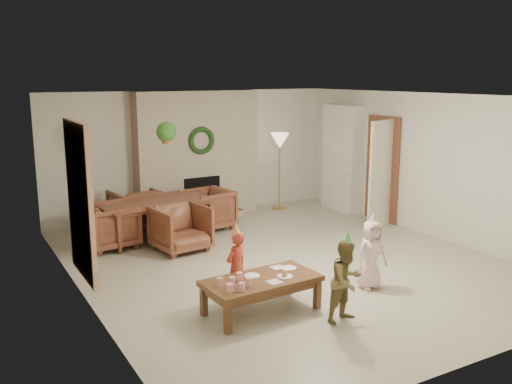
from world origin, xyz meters
TOP-DOWN VIEW (x-y plane):
  - floor at (0.00, 0.00)m, footprint 7.00×7.00m
  - ceiling at (0.00, 0.00)m, footprint 7.00×7.00m
  - wall_back at (0.00, 3.50)m, footprint 7.00×0.00m
  - wall_front at (0.00, -3.50)m, footprint 7.00×0.00m
  - wall_left at (-3.00, 0.00)m, footprint 0.00×7.00m
  - wall_right at (3.00, 0.00)m, footprint 0.00×7.00m
  - fireplace_mass at (0.00, 3.30)m, footprint 2.50×0.40m
  - fireplace_hearth at (0.00, 2.95)m, footprint 1.60×0.30m
  - fireplace_firebox at (0.00, 3.12)m, footprint 0.75×0.12m
  - fireplace_wreath at (0.00, 3.07)m, footprint 0.54×0.10m
  - floor_lamp_base at (1.75, 3.00)m, footprint 0.30×0.30m
  - floor_lamp_post at (1.75, 3.00)m, footprint 0.03×0.03m
  - floor_lamp_shade at (1.75, 3.00)m, footprint 0.39×0.39m
  - bookshelf_carcass at (2.84, 2.30)m, footprint 0.30×1.00m
  - bookshelf_shelf_a at (2.82, 2.30)m, footprint 0.30×0.92m
  - bookshelf_shelf_b at (2.82, 2.30)m, footprint 0.30×0.92m
  - bookshelf_shelf_c at (2.82, 2.30)m, footprint 0.30×0.92m
  - bookshelf_shelf_d at (2.82, 2.30)m, footprint 0.30×0.92m
  - books_row_lower at (2.80, 2.15)m, footprint 0.20×0.40m
  - books_row_mid at (2.80, 2.35)m, footprint 0.20×0.44m
  - books_row_upper at (2.80, 2.20)m, footprint 0.20×0.36m
  - door_frame at (2.96, 1.20)m, footprint 0.05×0.86m
  - door_leaf at (2.58, 0.82)m, footprint 0.77×0.32m
  - curtain_panel at (-2.96, 0.20)m, footprint 0.06×1.20m
  - dining_table at (-1.29, 2.14)m, footprint 2.05×1.32m
  - dining_chair_near at (-1.18, 1.31)m, footprint 0.90×0.92m
  - dining_chair_far at (-1.41, 2.98)m, footprint 0.90×0.92m
  - dining_chair_left at (-2.13, 2.03)m, footprint 0.92×0.90m
  - dining_chair_right at (-0.25, 2.29)m, footprint 0.92×0.90m
  - hanging_plant_cord at (-1.30, 1.50)m, footprint 0.01×0.01m
  - hanging_plant_pot at (-1.30, 1.50)m, footprint 0.16×0.16m
  - hanging_plant_foliage at (-1.30, 1.50)m, footprint 0.32×0.32m
  - coffee_table_top at (-1.25, -1.40)m, footprint 1.43×0.78m
  - coffee_table_apron at (-1.25, -1.40)m, footprint 1.32×0.66m
  - coffee_leg_fl at (-1.86, -1.72)m, footprint 0.08×0.08m
  - coffee_leg_fr at (-0.60, -1.65)m, footprint 0.08×0.08m
  - coffee_leg_bl at (-1.89, -1.15)m, footprint 0.08×0.08m
  - coffee_leg_br at (-0.63, -1.08)m, footprint 0.08×0.08m
  - cup_a at (-1.77, -1.59)m, footprint 0.08×0.08m
  - cup_b at (-1.78, -1.38)m, footprint 0.08×0.08m
  - cup_c at (-1.64, -1.64)m, footprint 0.08×0.08m
  - cup_d at (-1.65, -1.42)m, footprint 0.08×0.08m
  - cup_e at (-1.49, -1.54)m, footprint 0.08×0.08m
  - cup_f at (-1.51, -1.33)m, footprint 0.08×0.08m
  - plate_a at (-1.31, -1.27)m, footprint 0.20×0.20m
  - plate_b at (-0.97, -1.49)m, footprint 0.20×0.20m
  - plate_c at (-0.77, -1.26)m, footprint 0.20×0.20m
  - food_scoop at (-0.97, -1.49)m, footprint 0.08×0.08m
  - napkin_left at (-1.18, -1.59)m, footprint 0.17×0.17m
  - napkin_right at (-0.88, -1.19)m, footprint 0.17×0.17m
  - child_red at (-1.37, -0.98)m, footprint 0.39×0.33m
  - party_hat_red at (-1.37, -0.98)m, footprint 0.13×0.13m
  - child_plaid at (-0.52, -2.09)m, footprint 0.53×0.44m
  - party_hat_plaid at (-0.52, -2.09)m, footprint 0.13×0.13m
  - child_pink at (0.42, -1.44)m, footprint 0.48×0.33m
  - party_hat_pink at (0.42, -1.44)m, footprint 0.15×0.15m

SIDE VIEW (x-z plane):
  - floor at x=0.00m, z-range 0.00..0.00m
  - floor_lamp_base at x=1.75m, z-range 0.00..0.03m
  - fireplace_hearth at x=0.00m, z-range 0.00..0.12m
  - coffee_leg_fl at x=-1.86m, z-range 0.00..0.36m
  - coffee_leg_fr at x=-0.60m, z-range 0.00..0.36m
  - coffee_leg_bl at x=-1.89m, z-range 0.00..0.36m
  - coffee_leg_br at x=-0.63m, z-range 0.00..0.36m
  - coffee_table_apron at x=-1.25m, z-range 0.28..0.36m
  - dining_table at x=-1.29m, z-range 0.00..0.68m
  - dining_chair_near at x=-1.18m, z-range 0.00..0.75m
  - dining_chair_far at x=-1.41m, z-range 0.00..0.75m
  - dining_chair_left at x=-2.13m, z-range 0.00..0.75m
  - dining_chair_right at x=-0.25m, z-range 0.00..0.75m
  - coffee_table_top at x=-1.25m, z-range 0.36..0.43m
  - napkin_left at x=-1.18m, z-range 0.43..0.43m
  - napkin_right at x=-0.88m, z-range 0.43..0.43m
  - plate_a at x=-1.31m, z-range 0.43..0.44m
  - plate_b at x=-0.97m, z-range 0.43..0.44m
  - plate_c at x=-0.77m, z-range 0.43..0.44m
  - fireplace_firebox at x=0.00m, z-range 0.07..0.82m
  - bookshelf_shelf_a at x=2.82m, z-range 0.43..0.47m
  - child_red at x=-1.37m, z-range 0.00..0.92m
  - child_pink at x=0.42m, z-range 0.00..0.93m
  - food_scoop at x=-0.97m, z-range 0.44..0.51m
  - cup_a at x=-1.77m, z-range 0.43..0.52m
  - cup_b at x=-1.78m, z-range 0.43..0.52m
  - cup_c at x=-1.64m, z-range 0.43..0.52m
  - cup_d at x=-1.65m, z-range 0.43..0.52m
  - cup_e at x=-1.49m, z-range 0.43..0.52m
  - cup_f at x=-1.51m, z-range 0.43..0.52m
  - child_plaid at x=-0.52m, z-range 0.00..0.97m
  - books_row_lower at x=2.80m, z-range 0.47..0.71m
  - floor_lamp_post at x=1.75m, z-range 0.03..1.48m
  - bookshelf_shelf_b at x=2.82m, z-range 0.83..0.86m
  - party_hat_red at x=-1.37m, z-range 0.87..1.04m
  - party_hat_pink at x=0.42m, z-range 0.88..1.05m
  - books_row_mid at x=2.80m, z-range 0.87..1.11m
  - door_leaf at x=2.58m, z-range 0.00..2.00m
  - party_hat_plaid at x=-0.52m, z-range 0.93..1.08m
  - door_frame at x=2.96m, z-range 0.00..2.04m
  - bookshelf_carcass at x=2.84m, z-range 0.00..2.20m
  - wall_back at x=0.00m, z-range -2.25..4.75m
  - wall_front at x=0.00m, z-range -2.25..4.75m
  - wall_left at x=-3.00m, z-range -2.25..4.75m
  - wall_right at x=3.00m, z-range -2.25..4.75m
  - fireplace_mass at x=0.00m, z-range 0.00..2.50m
  - bookshelf_shelf_c at x=2.82m, z-range 1.24..1.26m
  - curtain_panel at x=-2.96m, z-range 0.25..2.25m
  - books_row_upper at x=2.80m, z-range 1.27..1.49m
  - floor_lamp_shade at x=1.75m, z-range 1.29..1.61m
  - fireplace_wreath at x=0.00m, z-range 1.28..1.82m
  - bookshelf_shelf_d at x=2.82m, z-range 1.64..1.66m
  - hanging_plant_pot at x=-1.30m, z-range 1.74..1.86m
  - hanging_plant_foliage at x=-1.30m, z-range 1.76..2.08m
  - hanging_plant_cord at x=-1.30m, z-range 1.80..2.50m
  - ceiling at x=0.00m, z-range 2.50..2.50m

